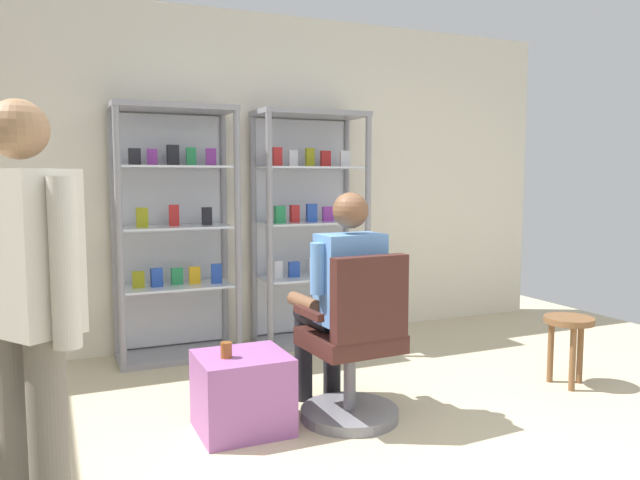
% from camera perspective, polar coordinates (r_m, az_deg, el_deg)
% --- Properties ---
extents(back_wall, '(6.00, 0.10, 2.70)m').
position_cam_1_polar(back_wall, '(5.18, -7.81, 5.48)').
color(back_wall, silver).
rests_on(back_wall, ground).
extents(display_cabinet_left, '(0.90, 0.45, 1.90)m').
position_cam_1_polar(display_cabinet_left, '(4.85, -13.24, 0.80)').
color(display_cabinet_left, gray).
rests_on(display_cabinet_left, ground).
extents(display_cabinet_right, '(0.90, 0.45, 1.90)m').
position_cam_1_polar(display_cabinet_right, '(5.16, -1.14, 1.23)').
color(display_cabinet_right, gray).
rests_on(display_cabinet_right, ground).
extents(office_chair, '(0.58, 0.56, 0.96)m').
position_cam_1_polar(office_chair, '(3.52, 3.21, -10.37)').
color(office_chair, slate).
rests_on(office_chair, ground).
extents(seated_shopkeeper, '(0.50, 0.58, 1.29)m').
position_cam_1_polar(seated_shopkeeper, '(3.58, 1.92, -4.83)').
color(seated_shopkeeper, black).
rests_on(seated_shopkeeper, ground).
extents(storage_crate, '(0.48, 0.44, 0.42)m').
position_cam_1_polar(storage_crate, '(3.49, -7.14, -13.70)').
color(storage_crate, '#9E599E').
rests_on(storage_crate, ground).
extents(tea_glass, '(0.06, 0.06, 0.08)m').
position_cam_1_polar(tea_glass, '(3.37, -8.59, -9.95)').
color(tea_glass, brown).
rests_on(tea_glass, storage_crate).
extents(standing_customer, '(0.38, 0.45, 1.63)m').
position_cam_1_polar(standing_customer, '(2.34, -25.33, -5.60)').
color(standing_customer, slate).
rests_on(standing_customer, ground).
extents(wooden_stool, '(0.32, 0.32, 0.46)m').
position_cam_1_polar(wooden_stool, '(4.44, 21.84, -7.78)').
color(wooden_stool, brown).
rests_on(wooden_stool, ground).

